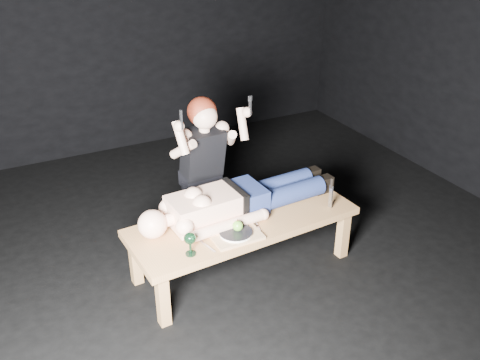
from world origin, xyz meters
The scene contains 13 objects.
ground centered at (0.00, 0.00, 0.00)m, with size 5.00×5.00×0.00m, color black.
back_wall centered at (0.00, 2.50, 1.50)m, with size 5.00×5.00×0.00m, color black.
table centered at (-0.04, -0.18, 0.23)m, with size 1.70×0.64×0.45m, color #9C6338.
lying_man centered at (0.01, -0.07, 0.58)m, with size 1.70×0.52×0.26m, color beige, non-canonical shape.
kneeling_woman centered at (-0.12, 0.44, 0.64)m, with size 0.68×0.76×1.28m, color black, non-canonical shape.
serving_tray centered at (-0.19, -0.37, 0.46)m, with size 0.35×0.25×0.02m, color tan.
plate centered at (-0.19, -0.37, 0.48)m, with size 0.23×0.23×0.02m, color white.
apple centered at (-0.17, -0.36, 0.53)m, with size 0.07×0.07×0.07m, color #518F2C.
goblet centered at (-0.55, -0.42, 0.53)m, with size 0.08×0.08×0.17m, color black, non-canonical shape.
fork_flat centered at (-0.42, -0.39, 0.45)m, with size 0.02×0.18×0.01m, color #B2B2B7.
knife_flat centered at (0.00, -0.36, 0.45)m, with size 0.02×0.18×0.01m, color #B2B2B7.
spoon_flat centered at (-0.05, -0.27, 0.45)m, with size 0.02×0.18×0.01m, color #B2B2B7.
carving_knife centered at (0.63, -0.35, 0.58)m, with size 0.03×0.04×0.26m, color #B2B2B7, non-canonical shape.
Camera 1 is at (-1.56, -3.11, 2.51)m, focal length 39.34 mm.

